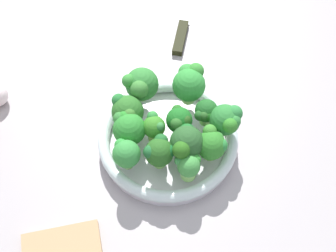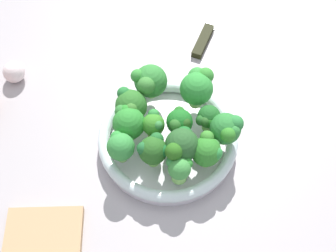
% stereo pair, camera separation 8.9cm
% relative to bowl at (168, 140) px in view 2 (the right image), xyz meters
% --- Properties ---
extents(ground_plane, '(1.30, 1.30, 0.03)m').
position_rel_bowl_xyz_m(ground_plane, '(-0.03, 0.02, -0.03)').
color(ground_plane, '#A79EA0').
extents(bowl, '(0.27, 0.27, 0.04)m').
position_rel_bowl_xyz_m(bowl, '(0.00, 0.00, 0.00)').
color(bowl, silver).
rests_on(bowl, ground_plane).
extents(broccoli_floret_0, '(0.06, 0.05, 0.07)m').
position_rel_bowl_xyz_m(broccoli_floret_0, '(0.06, 0.00, 0.06)').
color(broccoli_floret_0, '#78B84E').
rests_on(broccoli_floret_0, bowl).
extents(broccoli_floret_1, '(0.07, 0.06, 0.08)m').
position_rel_bowl_xyz_m(broccoli_floret_1, '(-0.09, 0.01, 0.07)').
color(broccoli_floret_1, '#82C15D').
rests_on(broccoli_floret_1, bowl).
extents(broccoli_floret_2, '(0.05, 0.05, 0.07)m').
position_rel_bowl_xyz_m(broccoli_floret_2, '(-0.01, 0.01, 0.06)').
color(broccoli_floret_2, '#88C75B').
rests_on(broccoli_floret_2, bowl).
extents(broccoli_floret_3, '(0.05, 0.04, 0.06)m').
position_rel_bowl_xyz_m(broccoli_floret_3, '(-0.05, 0.06, 0.05)').
color(broccoli_floret_3, '#88CB61').
rests_on(broccoli_floret_3, bowl).
extents(broccoli_floret_4, '(0.06, 0.06, 0.07)m').
position_rel_bowl_xyz_m(broccoli_floret_4, '(-0.00, -0.08, 0.06)').
color(broccoli_floret_4, '#8AC160').
rests_on(broccoli_floret_4, bowl).
extents(broccoli_floret_5, '(0.06, 0.06, 0.07)m').
position_rel_bowl_xyz_m(broccoli_floret_5, '(0.03, -0.06, 0.06)').
color(broccoli_floret_5, '#7EB55F').
rests_on(broccoli_floret_5, bowl).
extents(broccoli_floret_6, '(0.06, 0.06, 0.07)m').
position_rel_bowl_xyz_m(broccoli_floret_6, '(-0.04, 0.10, 0.06)').
color(broccoli_floret_6, '#9AD865').
rests_on(broccoli_floret_6, bowl).
extents(broccoli_floret_7, '(0.07, 0.06, 0.07)m').
position_rel_bowl_xyz_m(broccoli_floret_7, '(0.03, 0.04, 0.06)').
color(broccoli_floret_7, '#89CE60').
rests_on(broccoli_floret_7, bowl).
extents(broccoli_floret_8, '(0.06, 0.06, 0.06)m').
position_rel_bowl_xyz_m(broccoli_floret_8, '(0.02, 0.09, 0.05)').
color(broccoli_floret_8, '#9CD963').
rests_on(broccoli_floret_8, bowl).
extents(broccoli_floret_9, '(0.04, 0.05, 0.06)m').
position_rel_bowl_xyz_m(broccoli_floret_9, '(0.07, 0.06, 0.05)').
color(broccoli_floret_9, '#88CD61').
rests_on(broccoli_floret_9, bowl).
extents(broccoli_floret_10, '(0.07, 0.07, 0.08)m').
position_rel_bowl_xyz_m(broccoli_floret_10, '(-0.07, -0.07, 0.06)').
color(broccoli_floret_10, '#88C45C').
rests_on(broccoli_floret_10, bowl).
extents(broccoli_floret_11, '(0.05, 0.05, 0.07)m').
position_rel_bowl_xyz_m(broccoli_floret_11, '(0.08, -0.05, 0.06)').
color(broccoli_floret_11, '#7DB258').
rests_on(broccoli_floret_11, bowl).
extents(broccoli_floret_12, '(0.05, 0.04, 0.06)m').
position_rel_bowl_xyz_m(broccoli_floret_12, '(0.02, -0.02, 0.06)').
color(broccoli_floret_12, '#89B94D').
rests_on(broccoli_floret_12, bowl).
extents(knife, '(0.27, 0.06, 0.01)m').
position_rel_bowl_xyz_m(knife, '(-0.32, -0.07, -0.01)').
color(knife, silver).
rests_on(knife, ground_plane).
extents(garlic_bulb, '(0.05, 0.05, 0.05)m').
position_rel_bowl_xyz_m(garlic_bulb, '(0.01, -0.36, 0.00)').
color(garlic_bulb, white).
rests_on(garlic_bulb, ground_plane).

